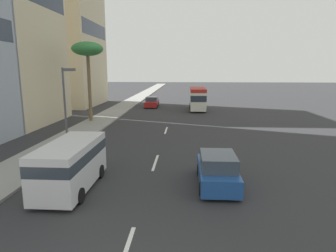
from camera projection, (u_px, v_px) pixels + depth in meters
The scene contains 10 objects.
ground_plane at pixel (171, 116), 37.43m from camera, with size 198.00×198.00×0.00m, color #2D2D30.
sidewalk_right at pixel (110, 114), 37.90m from camera, with size 162.00×3.39×0.15m, color gray.
lane_stripe_mid at pixel (155, 162), 18.63m from camera, with size 3.20×0.16×0.01m, color silver.
lane_stripe_far at pixel (166, 130), 28.41m from camera, with size 3.20×0.16×0.01m, color silver.
van_lead at pixel (71, 163), 14.31m from camera, with size 5.27×2.19×2.38m.
minibus_second at pixel (198, 98), 42.16m from camera, with size 6.57×2.31×3.23m.
car_third at pixel (217, 170), 14.82m from camera, with size 4.31×1.95×1.72m.
car_fourth at pixel (152, 102), 45.82m from camera, with size 4.53×1.96×1.64m.
palm_tree at pixel (88, 51), 31.43m from camera, with size 3.39×3.39×8.72m.
street_lamp at pixel (66, 99), 20.50m from camera, with size 0.24×0.97×5.89m.
Camera 1 is at (-5.43, -1.93, 5.92)m, focal length 30.86 mm.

